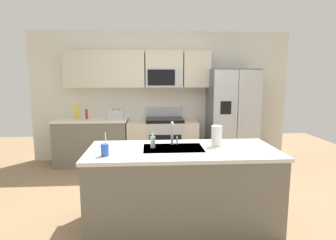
{
  "coord_description": "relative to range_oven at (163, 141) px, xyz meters",
  "views": [
    {
      "loc": [
        -0.25,
        -3.65,
        1.71
      ],
      "look_at": [
        0.04,
        0.6,
        1.05
      ],
      "focal_mm": 30.14,
      "sensor_mm": 36.0,
      "label": 1
    }
  ],
  "objects": [
    {
      "name": "drink_cup_blue",
      "position": [
        -0.72,
        -2.6,
        0.52
      ],
      "size": [
        0.08,
        0.08,
        0.24
      ],
      "color": "blue",
      "rests_on": "island_counter"
    },
    {
      "name": "toaster",
      "position": [
        -0.89,
        -0.05,
        0.55
      ],
      "size": [
        0.28,
        0.16,
        0.18
      ],
      "color": "#B7BABF",
      "rests_on": "back_counter"
    },
    {
      "name": "bottle_yellow",
      "position": [
        -1.65,
        0.0,
        0.6
      ],
      "size": [
        0.07,
        0.07,
        0.28
      ],
      "primitive_type": "cylinder",
      "color": "yellow",
      "rests_on": "back_counter"
    },
    {
      "name": "pepper_mill",
      "position": [
        -1.46,
        -0.0,
        0.55
      ],
      "size": [
        0.05,
        0.05,
        0.19
      ],
      "primitive_type": "cylinder",
      "color": "#B2332D",
      "rests_on": "back_counter"
    },
    {
      "name": "back_counter",
      "position": [
        -1.38,
        -0.0,
        0.01
      ],
      "size": [
        1.39,
        0.63,
        0.9
      ],
      "color": "slate",
      "rests_on": "ground"
    },
    {
      "name": "refrigerator",
      "position": [
        1.36,
        -0.07,
        0.48
      ],
      "size": [
        0.9,
        0.76,
        1.85
      ],
      "color": "#4C4F54",
      "rests_on": "ground"
    },
    {
      "name": "sink_faucet",
      "position": [
        0.02,
        -2.18,
        0.62
      ],
      "size": [
        0.08,
        0.21,
        0.28
      ],
      "color": "#B7BABF",
      "rests_on": "island_counter"
    },
    {
      "name": "ground_plane",
      "position": [
        -0.01,
        -1.8,
        -0.44
      ],
      "size": [
        9.0,
        9.0,
        0.0
      ],
      "primitive_type": "plane",
      "color": "#997A56",
      "rests_on": "ground"
    },
    {
      "name": "soap_dispenser",
      "position": [
        -0.22,
        -2.3,
        0.53
      ],
      "size": [
        0.06,
        0.06,
        0.17
      ],
      "color": "#A5D8B2",
      "rests_on": "island_counter"
    },
    {
      "name": "island_counter",
      "position": [
        0.11,
        -2.38,
        0.01
      ],
      "size": [
        2.13,
        0.93,
        0.9
      ],
      "color": "slate",
      "rests_on": "ground"
    },
    {
      "name": "paper_towel_roll",
      "position": [
        0.53,
        -2.26,
        0.58
      ],
      "size": [
        0.12,
        0.12,
        0.24
      ],
      "primitive_type": "cylinder",
      "color": "white",
      "rests_on": "island_counter"
    },
    {
      "name": "range_oven",
      "position": [
        0.0,
        0.0,
        0.0
      ],
      "size": [
        1.36,
        0.61,
        1.1
      ],
      "color": "#B7BABF",
      "rests_on": "ground"
    },
    {
      "name": "kitchen_wall_unit",
      "position": [
        -0.15,
        0.28,
        1.03
      ],
      "size": [
        5.2,
        0.43,
        2.6
      ],
      "color": "silver",
      "rests_on": "ground"
    }
  ]
}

